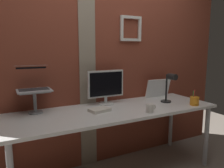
# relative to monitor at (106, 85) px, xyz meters

# --- Properties ---
(brick_wall_back) EXTENTS (3.48, 0.16, 2.70)m
(brick_wall_back) POSITION_rel_monitor_xyz_m (0.03, 0.18, 0.39)
(brick_wall_back) COLOR brown
(brick_wall_back) RESTS_ON ground_plane
(desk) EXTENTS (2.19, 0.72, 0.75)m
(desk) POSITION_rel_monitor_xyz_m (0.01, -0.24, -0.28)
(desk) COLOR white
(desk) RESTS_ON ground_plane
(monitor) EXTENTS (0.43, 0.18, 0.38)m
(monitor) POSITION_rel_monitor_xyz_m (0.00, 0.00, 0.00)
(monitor) COLOR silver
(monitor) RESTS_ON desk
(laptop_stand) EXTENTS (0.28, 0.22, 0.22)m
(laptop_stand) POSITION_rel_monitor_xyz_m (-0.76, 0.00, -0.07)
(laptop_stand) COLOR gray
(laptop_stand) RESTS_ON desk
(laptop) EXTENTS (0.32, 0.28, 0.24)m
(laptop) POSITION_rel_monitor_xyz_m (-0.76, 0.07, 0.07)
(laptop) COLOR #ADB2B7
(laptop) RESTS_ON laptop_stand
(whiteboard_panel) EXTENTS (0.36, 0.07, 0.24)m
(whiteboard_panel) POSITION_rel_monitor_xyz_m (0.77, 0.03, -0.10)
(whiteboard_panel) COLOR white
(whiteboard_panel) RESTS_ON desk
(desk_lamp) EXTENTS (0.12, 0.20, 0.35)m
(desk_lamp) POSITION_rel_monitor_xyz_m (0.67, -0.29, -0.00)
(desk_lamp) COLOR black
(desk_lamp) RESTS_ON desk
(pen_cup) EXTENTS (0.10, 0.10, 0.18)m
(pen_cup) POSITION_rel_monitor_xyz_m (0.86, -0.50, -0.17)
(pen_cup) COLOR orange
(pen_cup) RESTS_ON desk
(coffee_mug) EXTENTS (0.11, 0.08, 0.09)m
(coffee_mug) POSITION_rel_monitor_xyz_m (0.25, -0.50, -0.17)
(coffee_mug) COLOR silver
(coffee_mug) RESTS_ON desk
(paper_clutter_stack) EXTENTS (0.22, 0.18, 0.03)m
(paper_clutter_stack) POSITION_rel_monitor_xyz_m (-0.18, -0.24, -0.20)
(paper_clutter_stack) COLOR silver
(paper_clutter_stack) RESTS_ON desk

